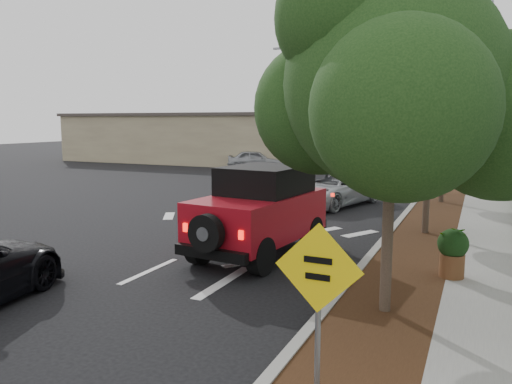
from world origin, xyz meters
The scene contains 17 objects.
ground centered at (0.00, 0.00, 0.00)m, with size 120.00×120.00×0.00m, color black.
curb centered at (4.60, 12.00, 0.07)m, with size 0.20×70.00×0.15m, color #9E9B93.
planting_strip centered at (5.60, 12.00, 0.06)m, with size 1.80×70.00×0.12m, color black.
sidewalk centered at (7.50, 12.00, 0.06)m, with size 2.00×70.00×0.12m, color gray.
commercial_building centered at (-16.00, 30.00, 2.00)m, with size 22.00×12.00×4.00m, color gray.
transmission_tower centered at (6.00, 48.00, 0.00)m, with size 7.00×4.00×28.00m, color slate, non-canonical shape.
street_tree_near centered at (5.60, -0.50, 0.00)m, with size 3.80×3.80×5.92m, color #153311, non-canonical shape.
street_tree_mid centered at (5.60, 6.50, 0.00)m, with size 3.20×3.20×5.32m, color #153311, non-canonical shape.
street_tree_far centered at (5.60, 13.00, 0.00)m, with size 3.40×3.40×5.62m, color #153311, non-canonical shape.
light_pole_a centered at (-6.50, 26.00, 0.00)m, with size 2.00×0.22×9.00m, color slate, non-canonical shape.
light_pole_b centered at (-7.50, 38.00, 0.00)m, with size 2.00×0.22×9.00m, color slate, non-canonical shape.
red_jeep centered at (1.85, 2.56, 1.20)m, with size 2.48×4.75×2.36m.
silver_suv_ahead centered at (1.36, 10.86, 0.70)m, with size 2.34×5.07×1.41m, color #AEB1B6.
silver_sedan_oncoming centered at (-1.86, 13.22, 0.64)m, with size 1.35×3.88×1.28m, color #B9BAC1.
parked_suv centered at (-8.05, 24.01, 0.70)m, with size 1.66×4.12×1.40m, color #9EA1A6.
speed_hump_sign centered at (5.40, -4.02, 1.58)m, with size 1.07×0.09×2.28m.
terracotta_planter centered at (6.60, 2.08, 0.78)m, with size 0.66×0.66×1.15m.
Camera 1 is at (7.04, -9.41, 3.55)m, focal length 35.00 mm.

